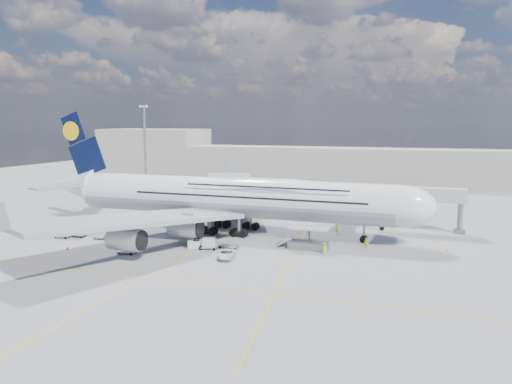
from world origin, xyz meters
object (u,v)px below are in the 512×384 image
(crew_van, at_px, (324,248))
(cone_wing_right_inner, at_px, (179,257))
(dolly_back, at_px, (62,233))
(cone_wing_left_inner, at_px, (231,221))
(dolly_nose_far, at_px, (229,246))
(crew_nose, at_px, (337,229))
(jet_bridge, at_px, (398,196))
(dolly_row_a, at_px, (77,231))
(cone_nose, at_px, (447,250))
(light_mast, at_px, (145,149))
(catering_truck_inner, at_px, (199,203))
(cone_wing_right_outer, at_px, (68,248))
(crew_loader, at_px, (366,243))
(catering_truck_outer, at_px, (234,192))
(dolly_row_b, at_px, (102,237))
(service_van, at_px, (226,254))
(airliner, at_px, (231,197))
(cargo_loader, at_px, (308,241))
(dolly_row_c, at_px, (127,252))
(crew_tug, at_px, (202,243))
(baggage_tug, at_px, (197,244))
(cone_tail, at_px, (116,218))
(crew_wing, at_px, (124,242))

(crew_van, xyz_separation_m, cone_wing_right_inner, (-20.41, -10.19, -0.69))
(dolly_back, relative_size, cone_wing_left_inner, 5.35)
(dolly_nose_far, relative_size, crew_nose, 1.85)
(jet_bridge, bearing_deg, dolly_row_a, -156.53)
(jet_bridge, xyz_separation_m, dolly_row_a, (-54.78, -23.79, -5.69))
(cone_nose, relative_size, cone_wing_right_inner, 1.26)
(light_mast, bearing_deg, crew_van, -36.65)
(catering_truck_inner, height_order, cone_wing_right_outer, catering_truck_inner)
(dolly_row_a, relative_size, crew_loader, 1.84)
(light_mast, xyz_separation_m, catering_truck_outer, (24.46, 5.65, -11.48))
(dolly_row_b, relative_size, service_van, 0.64)
(dolly_row_b, distance_m, dolly_back, 7.51)
(jet_bridge, relative_size, cone_wing_right_inner, 37.40)
(airliner, relative_size, cone_wing_left_inner, 148.55)
(cargo_loader, relative_size, dolly_row_c, 2.80)
(dolly_row_c, xyz_separation_m, crew_nose, (28.89, 25.33, 0.68))
(crew_tug, bearing_deg, jet_bridge, 44.14)
(catering_truck_inner, bearing_deg, cargo_loader, -44.68)
(dolly_back, height_order, catering_truck_outer, catering_truck_outer)
(crew_nose, bearing_deg, jet_bridge, 6.33)
(baggage_tug, xyz_separation_m, catering_truck_outer, (-15.02, 53.97, 0.95))
(cargo_loader, height_order, cone_tail, cargo_loader)
(dolly_row_a, height_order, cone_tail, dolly_row_a)
(dolly_back, bearing_deg, jet_bridge, 17.07)
(cargo_loader, relative_size, cone_tail, 14.82)
(dolly_back, bearing_deg, crew_nose, 16.08)
(cone_nose, height_order, cone_wing_right_outer, cone_nose)
(airliner, relative_size, dolly_row_b, 26.15)
(catering_truck_inner, bearing_deg, service_van, -65.13)
(cone_wing_right_outer, bearing_deg, light_mast, 109.43)
(dolly_row_c, height_order, baggage_tug, baggage_tug)
(dolly_back, distance_m, cone_nose, 66.57)
(cone_nose, bearing_deg, dolly_row_a, -169.85)
(airliner, xyz_separation_m, cone_nose, (38.24, -1.48, -6.56))
(catering_truck_outer, distance_m, crew_van, 61.70)
(catering_truck_inner, relative_size, crew_van, 4.18)
(cone_wing_right_inner, relative_size, cone_wing_right_outer, 0.85)
(airliner, distance_m, dolly_nose_far, 13.84)
(cargo_loader, bearing_deg, catering_truck_outer, 124.12)
(dolly_row_c, bearing_deg, dolly_back, 154.48)
(crew_wing, relative_size, cone_nose, 3.03)
(baggage_tug, xyz_separation_m, crew_van, (20.62, 3.60, 0.16))
(cone_wing_right_outer, bearing_deg, dolly_back, 135.32)
(cone_wing_left_inner, xyz_separation_m, cone_tail, (-24.52, -5.34, 0.02))
(light_mast, height_order, crew_tug, light_mast)
(light_mast, relative_size, crew_tug, 14.80)
(jet_bridge, bearing_deg, dolly_row_c, -141.77)
(cone_wing_right_inner, height_order, cone_wing_right_outer, cone_wing_right_outer)
(cone_wing_left_inner, distance_m, cone_wing_right_outer, 34.08)
(airliner, xyz_separation_m, baggage_tug, (-0.78, -13.32, -6.10))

